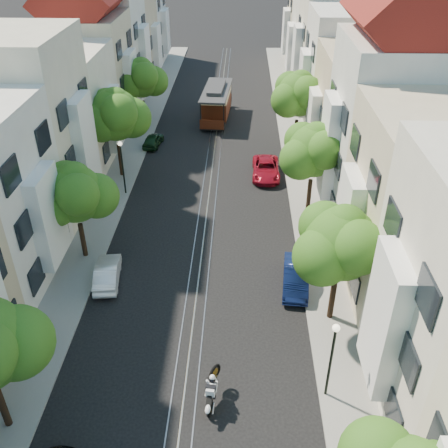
# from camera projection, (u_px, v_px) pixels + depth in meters

# --- Properties ---
(ground) EXTENTS (200.00, 200.00, 0.00)m
(ground) POSITION_uv_depth(u_px,v_px,m) (213.00, 161.00, 42.67)
(ground) COLOR black
(ground) RESTS_ON ground
(sidewalk_east) EXTENTS (2.50, 80.00, 0.12)m
(sidewalk_east) POSITION_uv_depth(u_px,v_px,m) (298.00, 162.00, 42.43)
(sidewalk_east) COLOR gray
(sidewalk_east) RESTS_ON ground
(sidewalk_west) EXTENTS (2.50, 80.00, 0.12)m
(sidewalk_west) POSITION_uv_depth(u_px,v_px,m) (129.00, 159.00, 42.85)
(sidewalk_west) COLOR gray
(sidewalk_west) RESTS_ON ground
(rail_left) EXTENTS (0.06, 80.00, 0.02)m
(rail_left) POSITION_uv_depth(u_px,v_px,m) (207.00, 161.00, 42.68)
(rail_left) COLOR gray
(rail_left) RESTS_ON ground
(rail_slot) EXTENTS (0.06, 80.00, 0.02)m
(rail_slot) POSITION_uv_depth(u_px,v_px,m) (213.00, 161.00, 42.67)
(rail_slot) COLOR gray
(rail_slot) RESTS_ON ground
(rail_right) EXTENTS (0.06, 80.00, 0.02)m
(rail_right) POSITION_uv_depth(u_px,v_px,m) (219.00, 161.00, 42.65)
(rail_right) COLOR gray
(rail_right) RESTS_ON ground
(lane_line) EXTENTS (0.08, 80.00, 0.01)m
(lane_line) POSITION_uv_depth(u_px,v_px,m) (213.00, 161.00, 42.67)
(lane_line) COLOR tan
(lane_line) RESTS_ON ground
(townhouses_east) EXTENTS (7.75, 72.00, 12.00)m
(townhouses_east) POSITION_uv_depth(u_px,v_px,m) (362.00, 104.00, 39.46)
(townhouses_east) COLOR beige
(townhouses_east) RESTS_ON ground
(townhouses_west) EXTENTS (7.75, 72.00, 11.76)m
(townhouses_west) POSITION_uv_depth(u_px,v_px,m) (66.00, 102.00, 40.21)
(townhouses_west) COLOR silver
(townhouses_west) RESTS_ON ground
(tree_e_b) EXTENTS (4.93, 4.08, 6.68)m
(tree_e_b) POSITION_uv_depth(u_px,v_px,m) (342.00, 245.00, 23.89)
(tree_e_b) COLOR black
(tree_e_b) RESTS_ON ground
(tree_e_c) EXTENTS (4.84, 3.99, 6.52)m
(tree_e_c) POSITION_uv_depth(u_px,v_px,m) (314.00, 152.00, 33.23)
(tree_e_c) COLOR black
(tree_e_c) RESTS_ON ground
(tree_e_d) EXTENTS (5.01, 4.16, 6.85)m
(tree_e_d) POSITION_uv_depth(u_px,v_px,m) (300.00, 95.00, 42.34)
(tree_e_d) COLOR black
(tree_e_d) RESTS_ON ground
(tree_w_b) EXTENTS (4.72, 3.87, 6.27)m
(tree_w_b) POSITION_uv_depth(u_px,v_px,m) (76.00, 195.00, 28.71)
(tree_w_b) COLOR black
(tree_w_b) RESTS_ON ground
(tree_w_c) EXTENTS (5.13, 4.28, 7.09)m
(tree_w_c) POSITION_uv_depth(u_px,v_px,m) (116.00, 116.00, 37.60)
(tree_w_c) COLOR black
(tree_w_c) RESTS_ON ground
(tree_w_d) EXTENTS (4.84, 3.99, 6.52)m
(tree_w_d) POSITION_uv_depth(u_px,v_px,m) (142.00, 79.00, 47.12)
(tree_w_d) COLOR black
(tree_w_d) RESTS_ON ground
(lamp_east) EXTENTS (0.32, 0.32, 4.16)m
(lamp_east) POSITION_uv_depth(u_px,v_px,m) (332.00, 350.00, 20.75)
(lamp_east) COLOR black
(lamp_east) RESTS_ON ground
(lamp_west) EXTENTS (0.32, 0.32, 4.16)m
(lamp_west) POSITION_uv_depth(u_px,v_px,m) (122.00, 160.00, 36.27)
(lamp_west) COLOR black
(lamp_west) RESTS_ON ground
(sportbike_rider) EXTENTS (0.66, 2.15, 1.49)m
(sportbike_rider) POSITION_uv_depth(u_px,v_px,m) (212.00, 389.00, 21.54)
(sportbike_rider) COLOR black
(sportbike_rider) RESTS_ON ground
(cable_car) EXTENTS (3.06, 8.18, 3.09)m
(cable_car) POSITION_uv_depth(u_px,v_px,m) (217.00, 101.00, 50.19)
(cable_car) COLOR black
(cable_car) RESTS_ON ground
(parked_car_e_mid) EXTENTS (1.76, 4.14, 1.33)m
(parked_car_e_mid) POSITION_uv_depth(u_px,v_px,m) (296.00, 277.00, 28.34)
(parked_car_e_mid) COLOR #0D1841
(parked_car_e_mid) RESTS_ON ground
(parked_car_e_far) EXTENTS (2.20, 4.67, 1.29)m
(parked_car_e_far) POSITION_uv_depth(u_px,v_px,m) (266.00, 169.00, 39.98)
(parked_car_e_far) COLOR maroon
(parked_car_e_far) RESTS_ON ground
(parked_car_w_mid) EXTENTS (1.76, 3.84, 1.22)m
(parked_car_w_mid) POSITION_uv_depth(u_px,v_px,m) (107.00, 273.00, 28.72)
(parked_car_w_mid) COLOR white
(parked_car_w_mid) RESTS_ON ground
(parked_car_w_far) EXTENTS (1.71, 3.43, 1.12)m
(parked_car_w_far) POSITION_uv_depth(u_px,v_px,m) (153.00, 140.00, 45.10)
(parked_car_w_far) COLOR black
(parked_car_w_far) RESTS_ON ground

